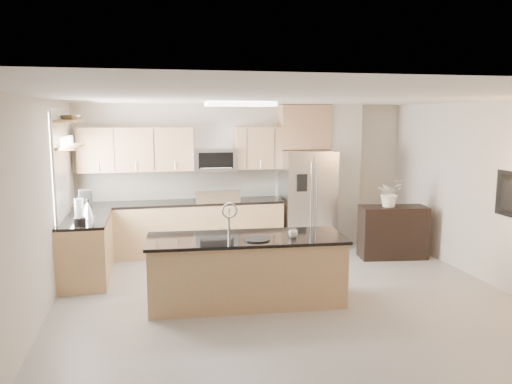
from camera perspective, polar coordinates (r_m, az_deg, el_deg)
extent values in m
plane|color=gray|center=(6.40, 4.59, -13.27)|extent=(6.50, 6.50, 0.00)
cube|color=silver|center=(5.94, 4.90, 10.69)|extent=(6.00, 6.50, 0.02)
cube|color=beige|center=(9.16, -1.17, 1.83)|extent=(6.00, 0.02, 2.60)
cube|color=beige|center=(3.17, 22.42, -11.99)|extent=(6.00, 0.02, 2.60)
cube|color=beige|center=(5.92, -24.32, -2.69)|extent=(0.02, 6.50, 2.60)
cube|color=tan|center=(8.83, -8.59, -4.18)|extent=(3.55, 0.65, 0.88)
cube|color=black|center=(8.74, -8.66, -1.24)|extent=(3.55, 0.66, 0.04)
cube|color=silver|center=(9.01, -8.82, 0.85)|extent=(3.55, 0.02, 0.52)
cube|color=tan|center=(7.83, -18.78, -6.21)|extent=(0.65, 1.50, 0.88)
cube|color=black|center=(7.73, -18.95, -2.91)|extent=(0.66, 1.50, 0.04)
cube|color=black|center=(8.89, -4.56, -3.96)|extent=(0.76, 0.64, 0.90)
cube|color=black|center=(8.80, -4.59, -1.00)|extent=(0.76, 0.62, 0.03)
cube|color=silver|center=(8.49, -4.33, -0.57)|extent=(0.76, 0.04, 0.22)
cube|color=tan|center=(8.78, -13.54, 4.75)|extent=(1.92, 0.33, 0.75)
cube|color=tan|center=(8.99, 0.22, 5.07)|extent=(0.82, 0.33, 0.75)
cube|color=silver|center=(8.83, -4.76, 3.71)|extent=(0.76, 0.40, 0.40)
cube|color=black|center=(8.64, -4.59, 3.60)|extent=(0.60, 0.02, 0.28)
cube|color=silver|center=(9.12, 5.84, -0.84)|extent=(0.92, 0.75, 1.78)
cube|color=gray|center=(8.76, 6.61, -1.24)|extent=(0.02, 0.01, 1.69)
cube|color=black|center=(8.63, 5.29, 1.05)|extent=(0.18, 0.03, 0.30)
cube|color=beige|center=(9.53, 9.82, 1.97)|extent=(0.60, 0.30, 2.60)
cube|color=white|center=(7.67, -21.52, 2.54)|extent=(0.03, 1.05, 1.55)
cube|color=white|center=(7.66, -21.41, 2.54)|extent=(0.03, 1.15, 1.65)
cube|color=olive|center=(7.72, -20.54, 4.87)|extent=(0.30, 1.20, 0.04)
cube|color=olive|center=(7.71, -20.68, 7.61)|extent=(0.30, 1.20, 0.04)
cube|color=white|center=(7.40, -1.81, 9.99)|extent=(1.00, 0.50, 0.06)
cube|color=tan|center=(6.49, -1.11, -9.04)|extent=(2.50, 1.01, 0.83)
cube|color=black|center=(6.37, -1.12, -5.31)|extent=(2.56, 1.07, 0.04)
cube|color=black|center=(6.34, -2.80, -5.53)|extent=(0.52, 0.38, 0.01)
cylinder|color=silver|center=(6.49, -3.11, -3.33)|extent=(0.03, 0.03, 0.34)
torus|color=silver|center=(6.41, -3.05, -2.12)|extent=(0.21, 0.03, 0.21)
cube|color=black|center=(8.79, 15.37, -4.44)|extent=(1.16, 0.61, 0.89)
imported|color=white|center=(6.34, 4.27, -4.78)|extent=(0.14, 0.14, 0.09)
cylinder|color=black|center=(6.20, 0.11, -5.43)|extent=(0.41, 0.41, 0.02)
cylinder|color=black|center=(7.16, -19.50, -3.21)|extent=(0.16, 0.16, 0.11)
cylinder|color=silver|center=(7.13, -19.57, -1.75)|extent=(0.12, 0.12, 0.26)
cone|color=silver|center=(7.66, -18.66, -1.92)|extent=(0.22, 0.22, 0.24)
cylinder|color=black|center=(7.63, -18.71, -0.94)|extent=(0.04, 0.04, 0.04)
cube|color=black|center=(8.02, -18.88, -1.05)|extent=(0.22, 0.26, 0.36)
cylinder|color=silver|center=(7.98, -18.91, -1.72)|extent=(0.12, 0.12, 0.13)
imported|color=silver|center=(7.84, -20.56, 8.09)|extent=(0.49, 0.49, 0.09)
imported|color=white|center=(8.60, 15.05, 0.69)|extent=(0.79, 0.73, 0.71)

